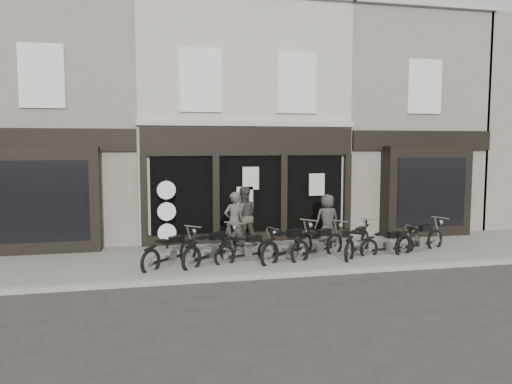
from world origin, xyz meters
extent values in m
plane|color=#2D2B28|center=(0.00, 0.00, 0.00)|extent=(90.00, 90.00, 0.00)
cube|color=slate|center=(0.00, 0.90, 0.06)|extent=(30.00, 4.20, 0.12)
cube|color=gray|center=(0.00, -1.25, 0.07)|extent=(30.00, 0.25, 0.13)
cube|color=beige|center=(0.00, 6.00, 4.10)|extent=(7.20, 6.00, 8.20)
cube|color=black|center=(0.00, 2.92, 3.45)|extent=(7.10, 0.18, 0.90)
cube|color=black|center=(0.00, 2.98, 1.50)|extent=(6.50, 0.10, 2.95)
cube|color=black|center=(0.00, 2.91, 0.22)|extent=(7.10, 0.20, 0.44)
cube|color=#B1A899|center=(0.00, 2.95, 4.05)|extent=(7.30, 0.22, 0.18)
cube|color=silver|center=(-1.60, 2.95, 5.40)|extent=(1.35, 0.12, 2.00)
cube|color=black|center=(-1.60, 2.98, 5.40)|extent=(1.05, 0.06, 1.70)
cube|color=silver|center=(1.60, 2.95, 5.40)|extent=(1.35, 0.12, 2.00)
cube|color=black|center=(1.60, 2.98, 5.40)|extent=(1.05, 0.06, 1.70)
cube|color=black|center=(-3.45, 2.90, 1.55)|extent=(0.22, 0.22, 3.00)
cube|color=black|center=(-1.15, 2.90, 1.55)|extent=(0.22, 0.22, 3.00)
cube|color=black|center=(1.15, 2.90, 1.55)|extent=(0.22, 0.22, 3.00)
cube|color=black|center=(3.45, 2.90, 1.55)|extent=(0.22, 0.22, 3.00)
cube|color=beige|center=(0.00, 2.80, 2.25)|extent=(0.55, 0.04, 0.75)
cube|color=beige|center=(2.30, 2.80, 2.00)|extent=(0.55, 0.04, 0.75)
cube|color=beige|center=(-0.20, 2.80, 1.60)|extent=(0.55, 0.04, 0.75)
cube|color=gray|center=(-6.35, 6.00, 4.10)|extent=(5.50, 6.00, 8.20)
cube|color=black|center=(-6.35, 2.65, 1.70)|extent=(3.20, 0.70, 3.20)
cube|color=black|center=(-6.35, 2.30, 1.70)|extent=(2.60, 0.06, 2.40)
cube|color=black|center=(-6.35, 2.95, 3.50)|extent=(5.40, 0.16, 0.70)
cube|color=silver|center=(-6.35, 2.96, 5.40)|extent=(1.30, 0.10, 1.90)
cube|color=black|center=(-6.35, 2.99, 5.40)|extent=(1.00, 0.06, 1.60)
cube|color=gray|center=(6.35, 6.00, 4.10)|extent=(5.50, 6.00, 8.20)
cube|color=black|center=(6.35, 2.65, 1.70)|extent=(3.20, 0.70, 3.20)
cube|color=black|center=(6.35, 2.30, 1.70)|extent=(2.60, 0.06, 2.40)
cube|color=black|center=(6.35, 2.95, 3.50)|extent=(5.40, 0.16, 0.70)
cube|color=silver|center=(6.35, 2.96, 5.40)|extent=(1.30, 0.10, 1.90)
cube|color=black|center=(6.35, 2.99, 5.40)|extent=(1.00, 0.06, 1.60)
cube|color=#B1A899|center=(6.35, 2.98, 8.25)|extent=(5.60, 0.30, 0.18)
torus|color=black|center=(-2.26, 0.72, 0.35)|extent=(0.56, 0.57, 0.70)
torus|color=black|center=(-3.32, -0.35, 0.35)|extent=(0.56, 0.57, 0.70)
cube|color=black|center=(-2.79, 0.18, 0.31)|extent=(0.90, 0.91, 0.06)
cube|color=gray|center=(-2.78, 0.20, 0.39)|extent=(0.31, 0.31, 0.27)
cube|color=black|center=(-2.60, 0.37, 0.78)|extent=(0.46, 0.46, 0.18)
cube|color=black|center=(-3.01, -0.04, 0.82)|extent=(0.37, 0.37, 0.06)
cylinder|color=gray|center=(-2.10, 0.88, 1.03)|extent=(0.45, 0.45, 0.04)
torus|color=black|center=(-1.11, 0.73, 0.37)|extent=(0.61, 0.58, 0.75)
torus|color=black|center=(-2.27, -0.35, 0.37)|extent=(0.61, 0.58, 0.75)
cube|color=black|center=(-1.69, 0.19, 0.32)|extent=(0.99, 0.93, 0.07)
cube|color=gray|center=(-1.68, 0.20, 0.41)|extent=(0.33, 0.32, 0.29)
cube|color=black|center=(-1.48, 0.38, 0.83)|extent=(0.50, 0.48, 0.19)
cube|color=black|center=(-1.93, -0.04, 0.87)|extent=(0.39, 0.38, 0.07)
cylinder|color=gray|center=(-0.93, 0.89, 1.09)|extent=(0.46, 0.49, 0.04)
torus|color=black|center=(-0.03, 0.44, 0.32)|extent=(0.64, 0.30, 0.65)
torus|color=black|center=(-1.34, -0.02, 0.32)|extent=(0.64, 0.30, 0.65)
cube|color=black|center=(-0.68, 0.21, 0.28)|extent=(1.09, 0.42, 0.06)
cube|color=gray|center=(-0.67, 0.22, 0.36)|extent=(0.27, 0.24, 0.25)
cube|color=black|center=(-0.45, 0.29, 0.72)|extent=(0.47, 0.30, 0.16)
cube|color=black|center=(-0.96, 0.12, 0.76)|extent=(0.33, 0.28, 0.06)
cylinder|color=gray|center=(0.17, 0.51, 0.95)|extent=(0.22, 0.53, 0.03)
torus|color=black|center=(1.14, 0.61, 0.38)|extent=(0.67, 0.53, 0.76)
torus|color=black|center=(-0.16, -0.35, 0.38)|extent=(0.67, 0.53, 0.76)
cube|color=black|center=(0.49, 0.13, 0.33)|extent=(1.10, 0.84, 0.07)
cube|color=gray|center=(0.51, 0.14, 0.42)|extent=(0.34, 0.32, 0.29)
cube|color=black|center=(0.73, 0.30, 0.85)|extent=(0.53, 0.46, 0.19)
cube|color=black|center=(0.22, -0.07, 0.89)|extent=(0.40, 0.38, 0.07)
cylinder|color=gray|center=(1.34, 0.76, 1.11)|extent=(0.42, 0.55, 0.04)
torus|color=black|center=(2.08, 0.60, 0.36)|extent=(0.68, 0.45, 0.73)
torus|color=black|center=(0.75, -0.19, 0.36)|extent=(0.68, 0.45, 0.73)
cube|color=black|center=(1.42, 0.20, 0.32)|extent=(1.12, 0.69, 0.06)
cube|color=gray|center=(1.43, 0.21, 0.40)|extent=(0.32, 0.30, 0.28)
cube|color=black|center=(1.65, 0.34, 0.81)|extent=(0.52, 0.41, 0.18)
cube|color=black|center=(1.14, 0.04, 0.85)|extent=(0.39, 0.35, 0.06)
cylinder|color=gray|center=(2.29, 0.72, 1.06)|extent=(0.35, 0.55, 0.04)
torus|color=black|center=(3.15, 0.77, 0.36)|extent=(0.55, 0.61, 0.73)
torus|color=black|center=(2.13, -0.40, 0.36)|extent=(0.55, 0.61, 0.73)
cube|color=black|center=(2.64, 0.19, 0.32)|extent=(0.87, 1.00, 0.06)
cube|color=gray|center=(2.65, 0.20, 0.40)|extent=(0.31, 0.32, 0.28)
cube|color=black|center=(2.82, 0.40, 0.81)|extent=(0.46, 0.49, 0.18)
cube|color=black|center=(2.43, -0.06, 0.85)|extent=(0.37, 0.38, 0.06)
cylinder|color=gray|center=(3.30, 0.95, 1.07)|extent=(0.50, 0.43, 0.04)
torus|color=black|center=(4.24, 0.26, 0.30)|extent=(0.62, 0.18, 0.62)
torus|color=black|center=(2.95, 0.06, 0.30)|extent=(0.62, 0.18, 0.62)
cube|color=black|center=(3.60, 0.16, 0.27)|extent=(1.07, 0.21, 0.05)
cube|color=gray|center=(3.61, 0.16, 0.34)|extent=(0.24, 0.19, 0.24)
cube|color=black|center=(3.83, 0.20, 0.68)|extent=(0.43, 0.22, 0.15)
cube|color=black|center=(3.33, 0.12, 0.72)|extent=(0.30, 0.22, 0.05)
cylinder|color=gray|center=(4.44, 0.29, 0.90)|extent=(0.11, 0.52, 0.03)
torus|color=black|center=(5.44, 0.60, 0.36)|extent=(0.71, 0.37, 0.72)
torus|color=black|center=(4.02, 0.01, 0.36)|extent=(0.71, 0.37, 0.72)
cube|color=black|center=(4.73, 0.30, 0.31)|extent=(1.19, 0.53, 0.06)
cube|color=gray|center=(4.75, 0.31, 0.40)|extent=(0.31, 0.27, 0.28)
cube|color=black|center=(4.99, 0.41, 0.80)|extent=(0.52, 0.35, 0.18)
cube|color=black|center=(4.43, 0.18, 0.85)|extent=(0.38, 0.32, 0.06)
cylinder|color=gray|center=(5.66, 0.69, 1.06)|extent=(0.27, 0.59, 0.04)
imported|color=#48423B|center=(-0.81, 1.46, 1.03)|extent=(0.77, 0.63, 1.82)
imported|color=#423D35|center=(-0.36, 2.24, 1.07)|extent=(0.97, 0.78, 1.91)
imported|color=#38332F|center=(2.30, 1.79, 0.95)|extent=(0.85, 0.59, 1.65)
cylinder|color=black|center=(-2.78, 2.18, 0.03)|extent=(0.36, 0.36, 0.06)
cylinder|color=black|center=(-2.78, 2.18, 1.16)|extent=(0.07, 0.07, 2.33)
cylinder|color=black|center=(-2.78, 2.15, 1.97)|extent=(0.57, 0.06, 0.57)
cylinder|color=silver|center=(-2.78, 2.13, 1.97)|extent=(0.57, 0.03, 0.57)
cylinder|color=black|center=(-2.78, 2.15, 1.32)|extent=(0.57, 0.06, 0.57)
cylinder|color=silver|center=(-2.78, 2.13, 1.32)|extent=(0.57, 0.03, 0.57)
cylinder|color=black|center=(-2.78, 2.15, 0.66)|extent=(0.57, 0.06, 0.57)
cylinder|color=silver|center=(-2.78, 2.13, 0.66)|extent=(0.57, 0.03, 0.57)
camera|label=1|loc=(-3.47, -13.21, 3.36)|focal=35.00mm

